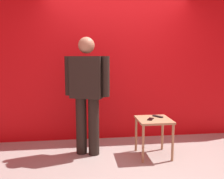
{
  "coord_description": "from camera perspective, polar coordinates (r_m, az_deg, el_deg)",
  "views": [
    {
      "loc": [
        -0.65,
        -2.89,
        1.46
      ],
      "look_at": [
        -0.21,
        0.55,
        1.0
      ],
      "focal_mm": 37.96,
      "sensor_mm": 36.0,
      "label": 1
    }
  ],
  "objects": [
    {
      "name": "ground_plane",
      "position": [
        3.3,
        5.07,
        -18.68
      ],
      "size": [
        12.0,
        12.0,
        0.0
      ],
      "primitive_type": "plane",
      "color": "#9E9991"
    },
    {
      "name": "back_wall_red",
      "position": [
        4.28,
        1.4,
        5.7
      ],
      "size": [
        6.14,
        0.12,
        2.63
      ],
      "primitive_type": "cube",
      "color": "red",
      "rests_on": "ground_plane"
    },
    {
      "name": "standing_person",
      "position": [
        3.53,
        -6.04,
        -0.13
      ],
      "size": [
        0.69,
        0.39,
        1.76
      ],
      "color": "black",
      "rests_on": "ground_plane"
    },
    {
      "name": "side_table",
      "position": [
        3.6,
        10.02,
        -8.42
      ],
      "size": [
        0.49,
        0.49,
        0.57
      ],
      "color": "tan",
      "rests_on": "ground_plane"
    },
    {
      "name": "cell_phone",
      "position": [
        3.53,
        9.27,
        -7.04
      ],
      "size": [
        0.14,
        0.16,
        0.01
      ],
      "primitive_type": "cube",
      "rotation": [
        0.0,
        0.0,
        -0.56
      ],
      "color": "black",
      "rests_on": "side_table"
    },
    {
      "name": "tv_remote",
      "position": [
        3.68,
        10.98,
        -6.37
      ],
      "size": [
        0.14,
        0.16,
        0.02
      ],
      "primitive_type": "cube",
      "rotation": [
        0.0,
        0.0,
        0.65
      ],
      "color": "black",
      "rests_on": "side_table"
    }
  ]
}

